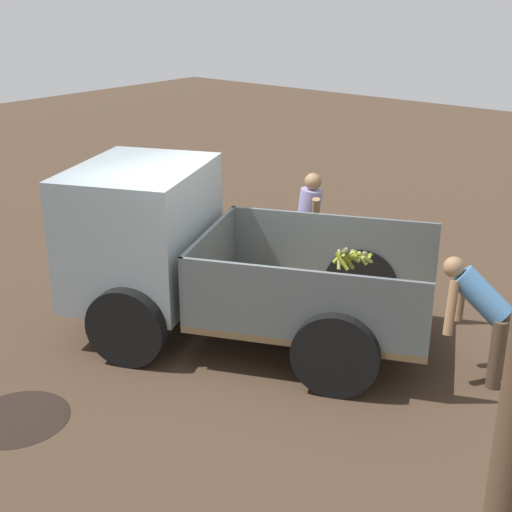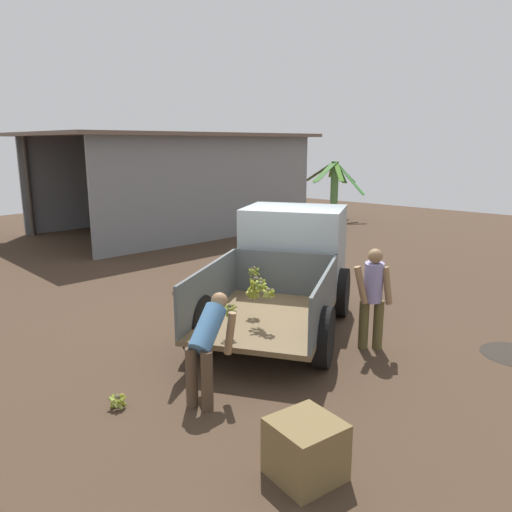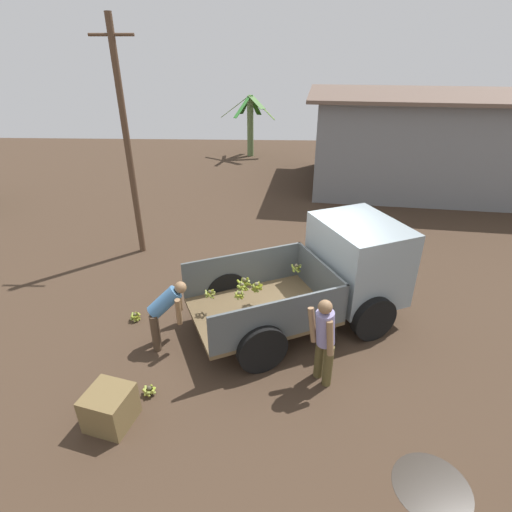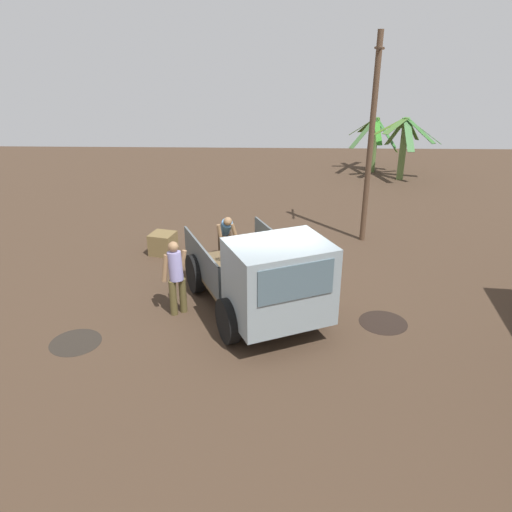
{
  "view_description": "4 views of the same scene",
  "coord_description": "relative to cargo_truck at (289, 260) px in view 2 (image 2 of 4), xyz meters",
  "views": [
    {
      "loc": [
        -5.12,
        5.67,
        4.02
      ],
      "look_at": [
        -0.08,
        -0.45,
        0.96
      ],
      "focal_mm": 50.0,
      "sensor_mm": 36.0,
      "label": 1
    },
    {
      "loc": [
        -6.75,
        -5.27,
        3.24
      ],
      "look_at": [
        -0.41,
        0.05,
        1.35
      ],
      "focal_mm": 35.0,
      "sensor_mm": 36.0,
      "label": 2
    },
    {
      "loc": [
        -0.74,
        -6.98,
        5.09
      ],
      "look_at": [
        -1.04,
        0.57,
        1.11
      ],
      "focal_mm": 28.0,
      "sensor_mm": 36.0,
      "label": 3
    },
    {
      "loc": [
        9.7,
        0.13,
        5.53
      ],
      "look_at": [
        -0.83,
        -0.18,
        0.94
      ],
      "focal_mm": 35.0,
      "sensor_mm": 36.0,
      "label": 4
    }
  ],
  "objects": [
    {
      "name": "ground",
      "position": [
        -0.68,
        -0.15,
        -1.07
      ],
      "size": [
        36.0,
        36.0,
        0.0
      ],
      "primitive_type": "plane",
      "color": "#402F21"
    },
    {
      "name": "mud_patch_1",
      "position": [
        -0.19,
        2.42,
        -1.07
      ],
      "size": [
        1.02,
        1.02,
        0.01
      ],
      "primitive_type": "cylinder",
      "color": "black",
      "rests_on": "ground"
    },
    {
      "name": "cargo_truck",
      "position": [
        0.0,
        0.0,
        0.0
      ],
      "size": [
        4.59,
        3.44,
        2.02
      ],
      "rotation": [
        0.0,
        0.0,
        0.42
      ],
      "color": "brown",
      "rests_on": "ground"
    },
    {
      "name": "warehouse_shed",
      "position": [
        5.37,
        8.98,
        1.49
      ],
      "size": [
        10.46,
        7.35,
        3.56
      ],
      "rotation": [
        0.0,
        0.0,
        -0.12
      ],
      "color": "slate",
      "rests_on": "ground"
    },
    {
      "name": "banana_palm_0",
      "position": [
        11.08,
        5.77,
        0.28
      ],
      "size": [
        2.51,
        2.89,
        2.46
      ],
      "color": "#598B48",
      "rests_on": "ground"
    },
    {
      "name": "person_foreground_visitor",
      "position": [
        -0.52,
        -2.01,
        -0.15
      ],
      "size": [
        0.54,
        0.56,
        1.66
      ],
      "rotation": [
        0.0,
        0.0,
        3.73
      ],
      "color": "brown",
      "rests_on": "ground"
    },
    {
      "name": "person_worker_loading",
      "position": [
        -3.34,
        -1.18,
        -0.28
      ],
      "size": [
        0.76,
        0.65,
        1.35
      ],
      "rotation": [
        0.0,
        0.0,
        0.27
      ],
      "color": "#493728",
      "rests_on": "ground"
    },
    {
      "name": "banana_bunch_on_ground_0",
      "position": [
        -3.36,
        -2.44,
        -0.98
      ],
      "size": [
        0.23,
        0.22,
        0.18
      ],
      "color": "#48412E",
      "rests_on": "ground"
    },
    {
      "name": "banana_bunch_on_ground_1",
      "position": [
        -4.21,
        -0.46,
        -0.98
      ],
      "size": [
        0.23,
        0.23,
        0.18
      ],
      "color": "brown",
      "rests_on": "ground"
    },
    {
      "name": "wooden_crate_0",
      "position": [
        -3.78,
        -2.99,
        -0.77
      ],
      "size": [
        0.77,
        0.77,
        0.6
      ],
      "primitive_type": "cube",
      "rotation": [
        0.0,
        0.0,
        4.46
      ],
      "color": "brown",
      "rests_on": "ground"
    }
  ]
}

